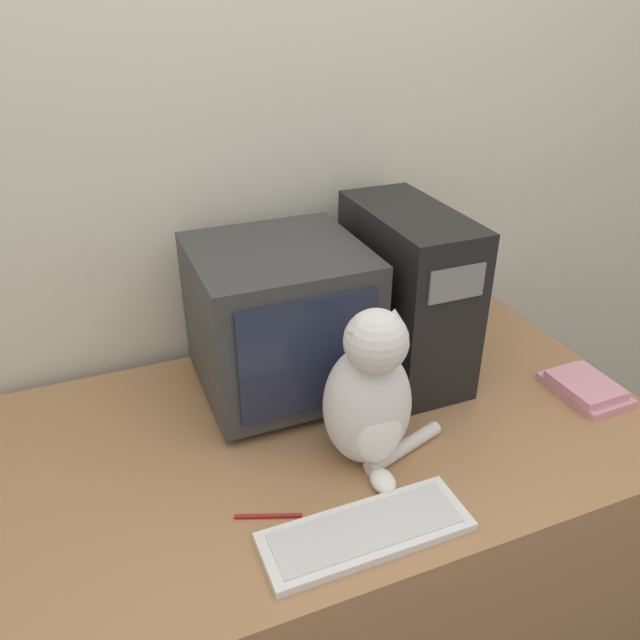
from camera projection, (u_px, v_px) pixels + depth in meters
name	position (u px, v px, depth m)	size (l,w,h in m)	color
wall_back	(258.00, 170.00, 1.69)	(7.00, 0.05, 2.50)	beige
desk	(329.00, 536.00, 1.70)	(1.59, 0.90, 0.75)	#9E7047
crt_monitor	(280.00, 320.00, 1.57)	(0.41, 0.41, 0.40)	#333333
computer_tower	(406.00, 293.00, 1.66)	(0.21, 0.44, 0.45)	black
keyboard	(366.00, 531.00, 1.22)	(0.42, 0.15, 0.02)	silver
cat	(370.00, 398.00, 1.34)	(0.30, 0.25, 0.39)	silver
book_stack	(585.00, 387.00, 1.63)	(0.15, 0.21, 0.04)	pink
pen	(268.00, 516.00, 1.27)	(0.13, 0.06, 0.01)	maroon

